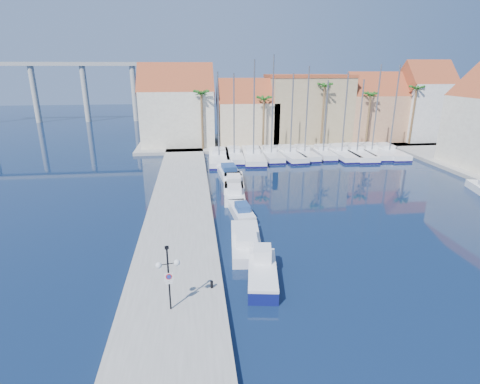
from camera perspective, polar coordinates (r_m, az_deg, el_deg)
The scene contains 33 objects.
ground at distance 24.04m, azimuth 12.62°, elevation -15.18°, with size 260.00×260.00×0.00m, color black.
quay_west at distance 34.72m, azimuth -9.18°, elevation -3.59°, with size 6.00×77.00×0.50m, color gray.
shore_north at distance 70.15m, azimuth 7.49°, elevation 7.68°, with size 54.00×16.00×0.50m, color gray.
lamp_post at distance 20.57m, azimuth -10.90°, elevation -11.36°, with size 1.29×0.52×3.84m.
bollard at distance 23.26m, azimuth -4.33°, elevation -13.87°, with size 0.18×0.18×0.45m, color black.
fishing_boat at distance 24.75m, azimuth 3.43°, elevation -11.95°, with size 2.62×5.60×1.88m.
motorboat_west_0 at distance 28.82m, azimuth 0.91°, elevation -7.55°, with size 2.77×6.96×1.40m.
motorboat_west_1 at distance 34.67m, azimuth 0.20°, elevation -2.92°, with size 2.06×5.17×1.40m.
motorboat_west_2 at distance 39.75m, azimuth -0.87°, elevation -0.09°, with size 2.63×6.60×1.40m.
motorboat_west_3 at distance 43.57m, azimuth -0.98°, elevation 1.58°, with size 2.86×7.12×1.40m.
motorboat_west_4 at distance 48.39m, azimuth -1.81°, elevation 3.29°, with size 2.86×7.59×1.40m.
sailboat_0 at distance 55.58m, azimuth -3.22°, elevation 5.33°, with size 3.42×11.36×12.62m.
sailboat_1 at distance 56.81m, azimuth -0.92°, elevation 5.67°, with size 2.97×9.64×12.42m.
sailboat_2 at distance 56.61m, azimuth 2.01°, elevation 5.61°, with size 3.85×11.56×14.25m.
sailboat_3 at distance 57.53m, azimuth 4.67°, elevation 5.82°, with size 2.63×9.28×14.90m.
sailboat_4 at distance 58.11m, azimuth 7.45°, elevation 5.79°, with size 3.58×10.44×12.38m.
sailboat_5 at distance 58.97m, azimuth 9.65°, elevation 5.90°, with size 2.71×9.33×13.38m.
sailboat_6 at distance 59.74m, azimuth 12.41°, elevation 5.88°, with size 2.34×8.31×11.43m.
sailboat_7 at distance 60.39m, azimuth 14.99°, elevation 5.80°, with size 2.88×10.51×12.48m.
sailboat_8 at distance 61.46m, azimuth 17.15°, elevation 5.80°, with size 3.47×11.60×11.52m.
sailboat_9 at distance 62.89m, azimuth 19.20°, elevation 5.90°, with size 3.33×10.67×13.64m.
sailboat_10 at distance 63.60m, azimuth 21.55°, elevation 5.76°, with size 3.19×10.44×13.53m.
building_0 at distance 66.09m, azimuth -9.51°, elevation 12.44°, with size 12.30×9.00×13.50m.
building_1 at distance 66.85m, azimuth 1.09°, elevation 11.69°, with size 10.30×8.00×11.00m.
building_2 at distance 70.11m, azimuth 10.13°, elevation 12.52°, with size 14.20×10.20×11.50m.
building_3 at distance 73.64m, azimuth 19.50°, elevation 11.73°, with size 10.30×8.00×12.00m.
building_4 at distance 77.09m, azimuth 26.06°, elevation 12.02°, with size 8.30×8.00×14.00m.
palm_0 at distance 60.86m, azimuth -5.92°, elevation 14.51°, with size 2.60×2.60×10.15m.
palm_1 at distance 61.98m, azimuth 3.66°, elevation 13.76°, with size 2.60×2.60×9.15m.
palm_2 at distance 64.46m, azimuth 12.79°, elevation 15.22°, with size 2.60×2.60×11.15m.
palm_3 at distance 67.62m, azimuth 19.29°, elevation 13.60°, with size 2.60×2.60×9.65m.
palm_4 at distance 71.42m, azimuth 25.31°, elevation 13.85°, with size 2.60×2.60×10.65m.
viaduct at distance 105.60m, azimuth -25.47°, elevation 15.15°, with size 48.00×2.20×14.45m.
Camera 1 is at (-7.44, -18.71, 13.12)m, focal length 28.00 mm.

